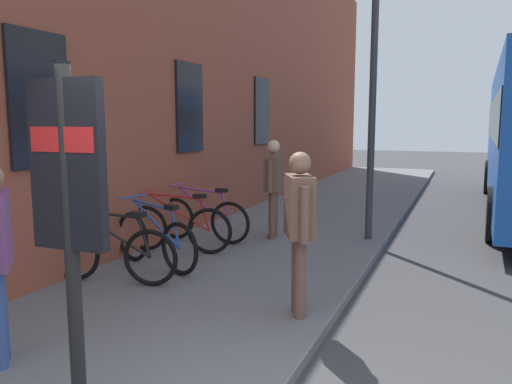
% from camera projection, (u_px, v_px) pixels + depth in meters
% --- Properties ---
extents(ground, '(60.00, 60.00, 0.00)m').
position_uv_depth(ground, '(447.00, 254.00, 8.20)').
color(ground, '#38383A').
extents(sidewalk_pavement, '(24.00, 3.50, 0.12)m').
position_uv_depth(sidewalk_pavement, '(317.00, 217.00, 11.07)').
color(sidewalk_pavement, slate).
rests_on(sidewalk_pavement, ground).
extents(station_facade, '(22.00, 0.65, 7.24)m').
position_uv_depth(station_facade, '(250.00, 61.00, 12.26)').
color(station_facade, brown).
rests_on(station_facade, ground).
extents(bicycle_by_door, '(0.50, 1.75, 0.97)m').
position_uv_depth(bicycle_by_door, '(112.00, 253.00, 6.31)').
color(bicycle_by_door, black).
rests_on(bicycle_by_door, sidewalk_pavement).
extents(bicycle_far_end, '(0.69, 1.70, 0.97)m').
position_uv_depth(bicycle_far_end, '(155.00, 240.00, 6.98)').
color(bicycle_far_end, black).
rests_on(bicycle_far_end, sidewalk_pavement).
extents(bicycle_mid_rack, '(0.51, 1.75, 0.97)m').
position_uv_depth(bicycle_mid_rack, '(178.00, 228.00, 7.82)').
color(bicycle_mid_rack, black).
rests_on(bicycle_mid_rack, sidewalk_pavement).
extents(bicycle_under_window, '(0.48, 1.77, 0.97)m').
position_uv_depth(bicycle_under_window, '(203.00, 219.00, 8.53)').
color(bicycle_under_window, black).
rests_on(bicycle_under_window, sidewalk_pavement).
extents(transit_info_sign, '(0.10, 0.55, 2.40)m').
position_uv_depth(transit_info_sign, '(69.00, 189.00, 3.24)').
color(transit_info_sign, black).
rests_on(transit_info_sign, sidewalk_pavement).
extents(pedestrian_crossing_street, '(0.59, 0.45, 1.72)m').
position_uv_depth(pedestrian_crossing_street, '(299.00, 217.00, 5.18)').
color(pedestrian_crossing_street, brown).
rests_on(pedestrian_crossing_street, sidewalk_pavement).
extents(pedestrian_by_facade, '(0.64, 0.31, 1.71)m').
position_uv_depth(pedestrian_by_facade, '(273.00, 179.00, 8.73)').
color(pedestrian_by_facade, brown).
rests_on(pedestrian_by_facade, sidewalk_pavement).
extents(street_lamp, '(0.28, 0.28, 5.65)m').
position_uv_depth(street_lamp, '(374.00, 43.00, 8.32)').
color(street_lamp, '#333338').
rests_on(street_lamp, sidewalk_pavement).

